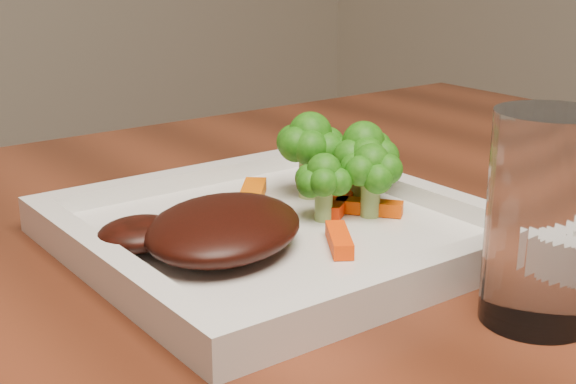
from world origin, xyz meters
TOP-DOWN VIEW (x-y plane):
  - plate at (0.38, 0.14)m, footprint 0.27×0.27m
  - steak at (0.33, 0.13)m, footprint 0.16×0.15m
  - broccoli_0 at (0.45, 0.18)m, footprint 0.07×0.07m
  - broccoli_1 at (0.47, 0.15)m, footprint 0.08×0.08m
  - broccoli_2 at (0.45, 0.12)m, footprint 0.06×0.06m
  - broccoli_3 at (0.42, 0.14)m, footprint 0.06×0.06m
  - carrot_2 at (0.40, 0.09)m, footprint 0.04×0.05m
  - carrot_3 at (0.48, 0.18)m, footprint 0.06×0.03m
  - carrot_4 at (0.40, 0.20)m, footprint 0.05×0.06m
  - carrot_5 at (0.46, 0.13)m, footprint 0.04×0.05m
  - carrot_6 at (0.45, 0.15)m, footprint 0.06×0.05m
  - drinking_glass at (0.43, -0.04)m, footprint 0.07×0.07m

SIDE VIEW (x-z plane):
  - plate at x=0.38m, z-range 0.75..0.76m
  - carrot_2 at x=0.40m, z-range 0.76..0.77m
  - carrot_3 at x=0.48m, z-range 0.76..0.77m
  - carrot_4 at x=0.40m, z-range 0.76..0.77m
  - carrot_5 at x=0.46m, z-range 0.76..0.77m
  - carrot_6 at x=0.45m, z-range 0.76..0.77m
  - steak at x=0.33m, z-range 0.76..0.79m
  - broccoli_2 at x=0.45m, z-range 0.76..0.82m
  - broccoli_3 at x=0.42m, z-range 0.76..0.82m
  - broccoli_1 at x=0.47m, z-range 0.76..0.83m
  - broccoli_0 at x=0.45m, z-range 0.76..0.83m
  - drinking_glass at x=0.43m, z-range 0.75..0.87m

